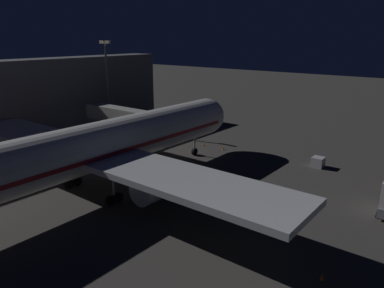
% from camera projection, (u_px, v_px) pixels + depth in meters
% --- Properties ---
extents(ground_plane, '(320.00, 320.00, 0.00)m').
position_uv_depth(ground_plane, '(156.00, 170.00, 56.16)').
color(ground_plane, '#383533').
extents(airliner_at_gate, '(55.08, 58.36, 20.14)m').
position_uv_depth(airliner_at_gate, '(84.00, 151.00, 45.03)').
color(airliner_at_gate, silver).
rests_on(airliner_at_gate, ground_plane).
extents(jet_bridge, '(17.80, 3.40, 7.71)m').
position_uv_depth(jet_bridge, '(130.00, 117.00, 63.34)').
color(jet_bridge, '#9E9E99').
rests_on(jet_bridge, ground_plane).
extents(apron_floodlight_mast, '(2.90, 0.50, 18.59)m').
position_uv_depth(apron_floodlight_mast, '(107.00, 79.00, 77.65)').
color(apron_floodlight_mast, '#59595E').
rests_on(apron_floodlight_mast, ground_plane).
extents(baggage_container_far_row, '(1.74, 1.80, 1.55)m').
position_uv_depth(baggage_container_far_row, '(318.00, 162.00, 57.26)').
color(baggage_container_far_row, '#B7BABF').
rests_on(baggage_container_far_row, ground_plane).
extents(traffic_cone_nose_port, '(0.36, 0.36, 0.55)m').
position_uv_depth(traffic_cone_nose_port, '(223.00, 148.00, 66.00)').
color(traffic_cone_nose_port, orange).
rests_on(traffic_cone_nose_port, ground_plane).
extents(traffic_cone_nose_starboard, '(0.36, 0.36, 0.55)m').
position_uv_depth(traffic_cone_nose_starboard, '(203.00, 144.00, 68.62)').
color(traffic_cone_nose_starboard, orange).
rests_on(traffic_cone_nose_starboard, ground_plane).
extents(traffic_cone_wingtip_svc_side, '(0.36, 0.36, 0.55)m').
position_uv_depth(traffic_cone_wingtip_svc_side, '(322.00, 277.00, 30.74)').
color(traffic_cone_wingtip_svc_side, orange).
rests_on(traffic_cone_wingtip_svc_side, ground_plane).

